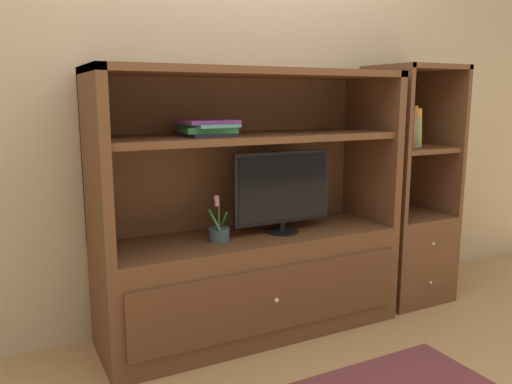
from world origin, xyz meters
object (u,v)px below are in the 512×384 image
Objects in this scene: upright_book_row at (402,129)px; magazine_stack at (206,128)px; tv_monitor at (283,190)px; bookshelf_tall at (405,224)px; potted_plant at (219,232)px; media_console at (251,253)px.

magazine_stack is at bearing 179.81° from upright_book_row.
magazine_stack is (-0.44, 0.04, 0.36)m from tv_monitor.
bookshelf_tall reaches higher than magazine_stack.
potted_plant is 0.16× the size of bookshelf_tall.
bookshelf_tall reaches higher than upright_book_row.
media_console is 0.75m from magazine_stack.
bookshelf_tall is (1.36, 0.04, -0.12)m from potted_plant.
tv_monitor is 2.28× the size of upright_book_row.
upright_book_row is (1.33, -0.00, -0.04)m from magazine_stack.
media_console is 2.83× the size of tv_monitor.
magazine_stack reaches higher than tv_monitor.
media_console reaches higher than tv_monitor.
magazine_stack is 1.29× the size of upright_book_row.
bookshelf_tall is (1.15, 0.00, 0.04)m from media_console.
potted_plant is 0.74× the size of magazine_stack.
media_console is at bearing 166.03° from tv_monitor.
potted_plant is 1.38m from upright_book_row.
upright_book_row reaches higher than magazine_stack.
potted_plant is (-0.21, -0.04, 0.16)m from media_console.
upright_book_row reaches higher than tv_monitor.
upright_book_row is at bearing -0.39° from media_console.
upright_book_row is at bearing 2.33° from tv_monitor.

